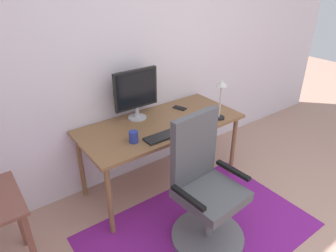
{
  "coord_description": "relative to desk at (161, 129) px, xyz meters",
  "views": [
    {
      "loc": [
        -1.53,
        -0.31,
        2.0
      ],
      "look_at": [
        -0.18,
        1.52,
        0.81
      ],
      "focal_mm": 32.21,
      "sensor_mm": 36.0,
      "label": 1
    }
  ],
  "objects": [
    {
      "name": "wall_back",
      "position": [
        0.08,
        0.43,
        0.65
      ],
      "size": [
        6.0,
        0.1,
        2.6
      ],
      "primitive_type": "cube",
      "color": "silver",
      "rests_on": "ground"
    },
    {
      "name": "area_rug",
      "position": [
        -0.12,
        -0.73,
        -0.65
      ],
      "size": [
        1.9,
        1.2,
        0.01
      ],
      "primitive_type": "cube",
      "color": "#7D1D82",
      "rests_on": "ground"
    },
    {
      "name": "desk",
      "position": [
        0.0,
        0.0,
        0.0
      ],
      "size": [
        1.56,
        0.72,
        0.71
      ],
      "color": "brown",
      "rests_on": "ground"
    },
    {
      "name": "monitor",
      "position": [
        -0.13,
        0.22,
        0.34
      ],
      "size": [
        0.45,
        0.18,
        0.48
      ],
      "color": "#B2B2B7",
      "rests_on": "desk"
    },
    {
      "name": "keyboard",
      "position": [
        -0.1,
        -0.24,
        0.07
      ],
      "size": [
        0.43,
        0.13,
        0.02
      ],
      "primitive_type": "cube",
      "color": "black",
      "rests_on": "desk"
    },
    {
      "name": "computer_mouse",
      "position": [
        0.21,
        -0.19,
        0.08
      ],
      "size": [
        0.06,
        0.1,
        0.03
      ],
      "primitive_type": "ellipsoid",
      "color": "white",
      "rests_on": "desk"
    },
    {
      "name": "coffee_cup",
      "position": [
        -0.39,
        -0.16,
        0.11
      ],
      "size": [
        0.08,
        0.08,
        0.1
      ],
      "primitive_type": "cylinder",
      "color": "navy",
      "rests_on": "desk"
    },
    {
      "name": "cell_phone",
      "position": [
        0.35,
        0.15,
        0.07
      ],
      "size": [
        0.11,
        0.15,
        0.01
      ],
      "primitive_type": "cube",
      "rotation": [
        0.0,
        0.0,
        0.35
      ],
      "color": "black",
      "rests_on": "desk"
    },
    {
      "name": "desk_lamp",
      "position": [
        0.51,
        -0.25,
        0.34
      ],
      "size": [
        0.11,
        0.11,
        0.39
      ],
      "color": "black",
      "rests_on": "desk"
    },
    {
      "name": "office_chair",
      "position": [
        -0.12,
        -0.77,
        -0.24
      ],
      "size": [
        0.6,
        0.6,
        1.08
      ],
      "rotation": [
        0.0,
        0.0,
        0.08
      ],
      "color": "slate",
      "rests_on": "ground"
    }
  ]
}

